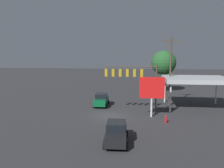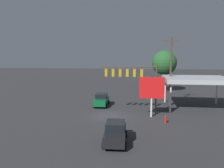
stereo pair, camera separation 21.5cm
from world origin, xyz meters
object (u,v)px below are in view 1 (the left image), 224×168
(sedan_waiting, at_px, (101,100))
(fire_hydrant, at_px, (166,119))
(utility_pole, at_px, (170,70))
(sedan_far, at_px, (116,132))
(price_sign, at_px, (152,89))
(street_tree, at_px, (164,63))
(traffic_signal_assembly, at_px, (131,76))

(sedan_waiting, height_order, fire_hydrant, sedan_waiting)
(utility_pole, distance_m, sedan_far, 17.57)
(sedan_waiting, bearing_deg, fire_hydrant, 48.30)
(utility_pole, relative_size, price_sign, 2.07)
(sedan_far, relative_size, street_tree, 0.51)
(utility_pole, height_order, street_tree, utility_pole)
(traffic_signal_assembly, distance_m, utility_pole, 7.86)
(price_sign, xyz_separation_m, fire_hydrant, (-1.52, 2.39, -3.16))
(sedan_far, relative_size, fire_hydrant, 5.10)
(traffic_signal_assembly, height_order, price_sign, traffic_signal_assembly)
(utility_pole, height_order, price_sign, utility_pole)
(sedan_far, distance_m, street_tree, 29.44)
(sedan_waiting, bearing_deg, traffic_signal_assembly, 50.29)
(sedan_far, height_order, fire_hydrant, sedan_far)
(price_sign, xyz_separation_m, street_tree, (-3.45, -19.31, 2.63))
(price_sign, relative_size, street_tree, 0.58)
(utility_pole, height_order, sedan_waiting, utility_pole)
(price_sign, relative_size, sedan_far, 1.13)
(price_sign, bearing_deg, traffic_signal_assembly, -28.70)
(price_sign, distance_m, fire_hydrant, 4.24)
(price_sign, bearing_deg, street_tree, -100.14)
(utility_pole, xyz_separation_m, price_sign, (3.12, 6.78, -1.96))
(traffic_signal_assembly, relative_size, price_sign, 1.44)
(traffic_signal_assembly, xyz_separation_m, sedan_waiting, (4.71, -3.76, -4.13))
(traffic_signal_assembly, bearing_deg, fire_hydrant, 137.33)
(street_tree, bearing_deg, sedan_waiting, 52.56)
(sedan_waiting, bearing_deg, sedan_far, 13.92)
(traffic_signal_assembly, relative_size, street_tree, 0.83)
(price_sign, xyz_separation_m, sedan_waiting, (7.35, -5.20, -2.65))
(price_sign, height_order, street_tree, street_tree)
(traffic_signal_assembly, bearing_deg, sedan_far, 84.73)
(sedan_waiting, distance_m, street_tree, 18.54)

